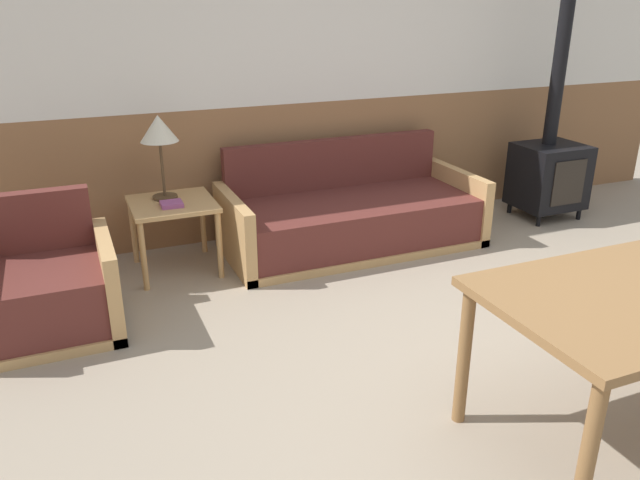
# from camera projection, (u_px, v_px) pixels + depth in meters

# --- Properties ---
(ground_plane) EXTENTS (16.00, 16.00, 0.00)m
(ground_plane) POSITION_uv_depth(u_px,v_px,m) (529.00, 382.00, 3.23)
(ground_plane) COLOR gray
(wall_back) EXTENTS (7.20, 0.06, 2.70)m
(wall_back) POSITION_uv_depth(u_px,v_px,m) (328.00, 64.00, 4.99)
(wall_back) COLOR #8E603D
(wall_back) RESTS_ON ground_plane
(couch) EXTENTS (2.00, 0.88, 0.79)m
(couch) POSITION_uv_depth(u_px,v_px,m) (351.00, 217.00, 4.91)
(couch) COLOR tan
(couch) RESTS_ON ground_plane
(armchair) EXTENTS (0.79, 0.75, 0.78)m
(armchair) POSITION_uv_depth(u_px,v_px,m) (46.00, 292.00, 3.65)
(armchair) COLOR tan
(armchair) RESTS_ON ground_plane
(side_table) EXTENTS (0.58, 0.58, 0.52)m
(side_table) POSITION_uv_depth(u_px,v_px,m) (173.00, 212.00, 4.39)
(side_table) COLOR tan
(side_table) RESTS_ON ground_plane
(table_lamp) EXTENTS (0.26, 0.26, 0.59)m
(table_lamp) POSITION_uv_depth(u_px,v_px,m) (159.00, 132.00, 4.27)
(table_lamp) COLOR #4C3823
(table_lamp) RESTS_ON side_table
(book_stack) EXTENTS (0.15, 0.14, 0.03)m
(book_stack) POSITION_uv_depth(u_px,v_px,m) (172.00, 204.00, 4.27)
(book_stack) COLOR #994C84
(book_stack) RESTS_ON side_table
(wood_stove) EXTENTS (0.56, 0.50, 2.34)m
(wood_stove) POSITION_uv_depth(u_px,v_px,m) (550.00, 159.00, 5.47)
(wood_stove) COLOR black
(wood_stove) RESTS_ON ground_plane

